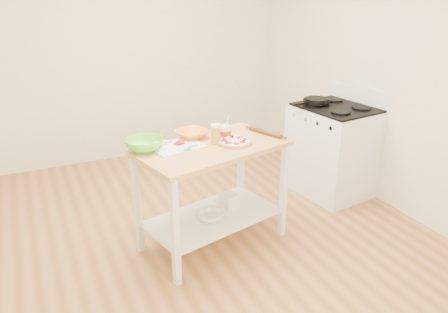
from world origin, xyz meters
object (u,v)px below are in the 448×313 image
Objects in this scene: yogurt_tub at (225,133)px; shelf_glass_bowl at (211,215)px; prep_island at (213,174)px; skillet at (316,101)px; green_bowl at (144,145)px; rolling_pin at (265,132)px; gas_stove at (333,150)px; shelf_bin at (229,201)px; beer_pint at (216,134)px; orange_bowl at (192,134)px; cutting_board at (176,146)px; pizza at (234,141)px; knife at (159,147)px; spatula at (190,148)px.

yogurt_tub is 0.70m from shelf_glass_bowl.
prep_island is 2.99× the size of skillet.
green_bowl is 0.86× the size of rolling_pin.
gas_stove is 8.68× the size of shelf_bin.
orange_bowl is at bearing 120.44° from beer_pint.
skillet is 1.76m from cutting_board.
skillet is at bearing 20.86° from yogurt_tub.
yogurt_tub is at bearing -4.22° from green_bowl.
pizza is at bearing -166.78° from rolling_pin.
yogurt_tub is 0.92× the size of shelf_glass_bowl.
shelf_bin is (0.04, -0.01, -0.64)m from yogurt_tub.
skillet is 1.52× the size of green_bowl.
rolling_pin reaches higher than shelf_bin.
shelf_bin is at bearing 176.79° from rolling_pin.
knife is (-0.14, 0.01, 0.01)m from cutting_board.
skillet is 1.89× the size of knife.
rolling_pin is at bearing -13.66° from cutting_board.
beer_pint is 0.68× the size of shelf_glass_bowl.
yogurt_tub is at bearing 161.95° from shelf_bin.
rolling_pin is at bearing -3.21° from shelf_bin.
gas_stove reaches higher than spatula.
gas_stove reaches higher than shelf_glass_bowl.
pizza is at bearing -161.95° from skillet.
cutting_board is 0.13m from spatula.
skillet reaches higher than pizza.
gas_stove reaches higher than green_bowl.
shelf_bin is at bearing 20.91° from prep_island.
prep_island is 0.33m from spatula.
rolling_pin reaches higher than shelf_glass_bowl.
yogurt_tub is (0.67, -0.05, 0.02)m from green_bowl.
prep_island is 0.39m from cutting_board.
pizza is 1.81× the size of beer_pint.
orange_bowl reaches higher than spatula.
green_bowl reaches higher than cutting_board.
rolling_pin is 1.42× the size of shelf_glass_bowl.
yogurt_tub reaches higher than beer_pint.
rolling_pin is at bearing -17.88° from orange_bowl.
yogurt_tub is at bearing 1.90° from spatula.
yogurt_tub is (0.35, 0.09, 0.05)m from spatula.
skillet reaches higher than rolling_pin.
shelf_glass_bowl is (0.23, -0.14, -0.61)m from cutting_board.
gas_stove is 1.18m from rolling_pin.
cutting_board is 1.90× the size of shelf_glass_bowl.
yogurt_tub is (-0.03, 0.11, 0.04)m from pizza.
shelf_glass_bowl is 0.26m from shelf_bin.
beer_pint is at bearing -178.00° from rolling_pin.
prep_island is 1.62m from gas_stove.
shelf_glass_bowl is (-0.19, -0.13, -0.66)m from yogurt_tub.
yogurt_tub reaches higher than prep_island.
pizza is 0.12m from yogurt_tub.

